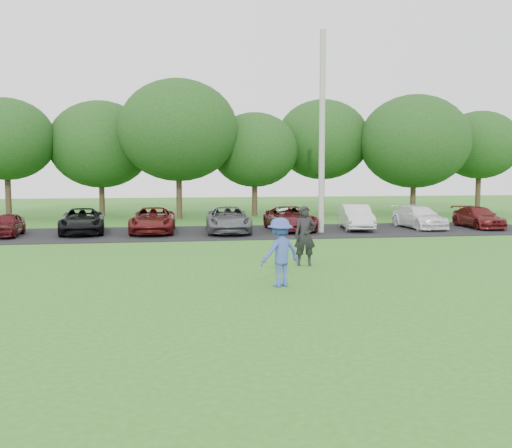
% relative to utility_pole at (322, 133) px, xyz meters
% --- Properties ---
extents(ground, '(100.00, 100.00, 0.00)m').
position_rel_utility_pole_xyz_m(ground, '(-4.56, -12.19, -4.79)').
color(ground, '#2E7020').
rests_on(ground, ground).
extents(parking_lot, '(32.00, 6.50, 0.03)m').
position_rel_utility_pole_xyz_m(parking_lot, '(-4.56, 0.81, -4.78)').
color(parking_lot, black).
rests_on(parking_lot, ground).
extents(utility_pole, '(0.28, 0.28, 9.58)m').
position_rel_utility_pole_xyz_m(utility_pole, '(0.00, 0.00, 0.00)').
color(utility_pole, '#A9A9A4').
rests_on(utility_pole, ground).
extents(frisbee_player, '(1.33, 1.08, 2.08)m').
position_rel_utility_pole_xyz_m(frisbee_player, '(-4.48, -12.21, -3.90)').
color(frisbee_player, '#3C52AB').
rests_on(frisbee_player, ground).
extents(camera_bystander, '(0.73, 0.52, 1.89)m').
position_rel_utility_pole_xyz_m(camera_bystander, '(-3.06, -9.15, -3.85)').
color(camera_bystander, black).
rests_on(camera_bystander, ground).
extents(parked_cars, '(28.04, 5.13, 1.25)m').
position_rel_utility_pole_xyz_m(parked_cars, '(-4.47, 0.92, -4.17)').
color(parked_cars, '#4F1111').
rests_on(parked_cars, parking_lot).
extents(tree_row, '(42.39, 9.85, 8.64)m').
position_rel_utility_pole_xyz_m(tree_row, '(-3.05, 10.57, 0.12)').
color(tree_row, '#38281C').
rests_on(tree_row, ground).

